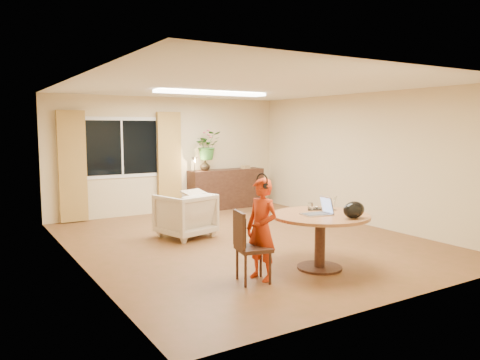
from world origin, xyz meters
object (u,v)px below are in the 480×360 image
Objects in this scene: child at (262,229)px; sideboard at (226,189)px; dining_chair at (253,246)px; dining_table at (320,226)px; armchair at (185,215)px.

sideboard is (2.25, 4.82, -0.18)m from child.
dining_chair is at bearing -116.30° from sideboard.
dining_chair is at bearing 179.21° from dining_table.
armchair is (-0.77, 2.67, -0.20)m from dining_table.
dining_table is at bearing 91.34° from armchair.
armchair is at bearing 162.89° from child.
sideboard is at bearing 76.55° from dining_chair.
sideboard is (2.09, 2.19, 0.07)m from armchair.
child is 5.33m from sideboard.
sideboard is (1.32, 4.87, -0.13)m from dining_table.
dining_chair is 2.68m from armchair.
child reaches higher than sideboard.
child is (-0.93, 0.05, 0.05)m from dining_table.
child is 2.64m from armchair.
child is at bearing 71.82° from armchair.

